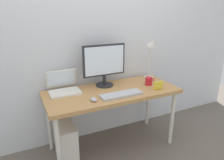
% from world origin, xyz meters
% --- Properties ---
extents(ground_plane, '(6.00, 6.00, 0.00)m').
position_xyz_m(ground_plane, '(0.00, 0.00, 0.00)').
color(ground_plane, '#665B51').
extents(back_wall, '(4.40, 0.04, 2.60)m').
position_xyz_m(back_wall, '(0.00, 0.37, 1.30)').
color(back_wall, silver).
rests_on(back_wall, ground_plane).
extents(desk, '(1.44, 0.61, 0.71)m').
position_xyz_m(desk, '(0.00, 0.00, 0.64)').
color(desk, '#B7844C').
rests_on(desk, ground_plane).
extents(monitor, '(0.49, 0.20, 0.47)m').
position_xyz_m(monitor, '(-0.01, 0.18, 0.97)').
color(monitor, '#232328').
rests_on(monitor, desk).
extents(laptop, '(0.32, 0.29, 0.22)m').
position_xyz_m(laptop, '(-0.48, 0.20, 0.76)').
color(laptop, silver).
rests_on(laptop, desk).
extents(desk_lamp, '(0.11, 0.16, 0.51)m').
position_xyz_m(desk_lamp, '(0.62, 0.18, 1.07)').
color(desk_lamp, silver).
rests_on(desk_lamp, desk).
extents(keyboard, '(0.44, 0.14, 0.02)m').
position_xyz_m(keyboard, '(0.03, -0.17, 0.72)').
color(keyboard, '#B2B2B7').
rests_on(keyboard, desk).
extents(mouse, '(0.06, 0.09, 0.03)m').
position_xyz_m(mouse, '(-0.27, -0.17, 0.72)').
color(mouse, '#B2B2B7').
rests_on(mouse, desk).
extents(coffee_mug, '(0.12, 0.08, 0.09)m').
position_xyz_m(coffee_mug, '(0.46, -0.02, 0.75)').
color(coffee_mug, red).
rests_on(coffee_mug, desk).
extents(photo_frame, '(0.11, 0.02, 0.09)m').
position_xyz_m(photo_frame, '(0.47, -0.19, 0.75)').
color(photo_frame, yellow).
rests_on(photo_frame, desk).
extents(computer_tower, '(0.18, 0.36, 0.42)m').
position_xyz_m(computer_tower, '(-0.54, 0.00, 0.21)').
color(computer_tower, silver).
rests_on(computer_tower, ground_plane).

